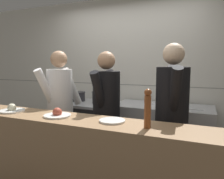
{
  "coord_description": "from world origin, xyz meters",
  "views": [
    {
      "loc": [
        1.24,
        -2.03,
        1.51
      ],
      "look_at": [
        0.06,
        0.73,
        1.15
      ],
      "focal_mm": 35.0,
      "sensor_mm": 36.0,
      "label": 1
    }
  ],
  "objects_px": {
    "chef_head_cook": "(60,106)",
    "sauce_pot": "(100,97)",
    "plated_dish_main": "(12,110)",
    "plated_dish_dessert": "(112,121)",
    "mixing_bowl_steel": "(159,102)",
    "chef_sous": "(106,111)",
    "plated_dish_appetiser": "(57,114)",
    "pepper_mill": "(148,108)",
    "chefs_knife": "(185,109)",
    "oven_range": "(89,128)",
    "stock_pot": "(78,96)",
    "chef_line": "(172,115)"
  },
  "relations": [
    {
      "from": "plated_dish_dessert",
      "to": "mixing_bowl_steel",
      "type": "bearing_deg",
      "value": 82.98
    },
    {
      "from": "sauce_pot",
      "to": "chefs_knife",
      "type": "xyz_separation_m",
      "value": [
        1.32,
        -0.13,
        -0.06
      ]
    },
    {
      "from": "chefs_knife",
      "to": "pepper_mill",
      "type": "distance_m",
      "value": 1.27
    },
    {
      "from": "plated_dish_appetiser",
      "to": "pepper_mill",
      "type": "relative_size",
      "value": 0.83
    },
    {
      "from": "mixing_bowl_steel",
      "to": "chef_sous",
      "type": "distance_m",
      "value": 0.9
    },
    {
      "from": "chefs_knife",
      "to": "plated_dish_dessert",
      "type": "relative_size",
      "value": 1.56
    },
    {
      "from": "oven_range",
      "to": "pepper_mill",
      "type": "xyz_separation_m",
      "value": [
        1.32,
        -1.37,
        0.71
      ]
    },
    {
      "from": "sauce_pot",
      "to": "plated_dish_main",
      "type": "xyz_separation_m",
      "value": [
        -0.44,
        -1.34,
        0.02
      ]
    },
    {
      "from": "oven_range",
      "to": "plated_dish_appetiser",
      "type": "relative_size",
      "value": 3.72
    },
    {
      "from": "plated_dish_dessert",
      "to": "chef_line",
      "type": "relative_size",
      "value": 0.14
    },
    {
      "from": "oven_range",
      "to": "stock_pot",
      "type": "distance_m",
      "value": 0.57
    },
    {
      "from": "chefs_knife",
      "to": "plated_dish_main",
      "type": "height_order",
      "value": "plated_dish_main"
    },
    {
      "from": "mixing_bowl_steel",
      "to": "chef_sous",
      "type": "relative_size",
      "value": 0.15
    },
    {
      "from": "plated_dish_dessert",
      "to": "chef_sous",
      "type": "height_order",
      "value": "chef_sous"
    },
    {
      "from": "chef_line",
      "to": "chef_head_cook",
      "type": "bearing_deg",
      "value": 164.84
    },
    {
      "from": "chefs_knife",
      "to": "plated_dish_appetiser",
      "type": "height_order",
      "value": "plated_dish_appetiser"
    },
    {
      "from": "plated_dish_main",
      "to": "plated_dish_appetiser",
      "type": "xyz_separation_m",
      "value": [
        0.61,
        0.02,
        0.0
      ]
    },
    {
      "from": "plated_dish_main",
      "to": "pepper_mill",
      "type": "bearing_deg",
      "value": -0.64
    },
    {
      "from": "chefs_knife",
      "to": "plated_dish_appetiser",
      "type": "bearing_deg",
      "value": -133.9
    },
    {
      "from": "plated_dish_main",
      "to": "chef_sous",
      "type": "distance_m",
      "value": 1.09
    },
    {
      "from": "chef_sous",
      "to": "sauce_pot",
      "type": "bearing_deg",
      "value": 123.41
    },
    {
      "from": "sauce_pot",
      "to": "plated_dish_appetiser",
      "type": "bearing_deg",
      "value": -82.55
    },
    {
      "from": "chef_sous",
      "to": "chef_line",
      "type": "height_order",
      "value": "chef_line"
    },
    {
      "from": "pepper_mill",
      "to": "sauce_pot",
      "type": "bearing_deg",
      "value": 129.47
    },
    {
      "from": "sauce_pot",
      "to": "chefs_knife",
      "type": "bearing_deg",
      "value": -5.69
    },
    {
      "from": "chef_head_cook",
      "to": "chef_line",
      "type": "distance_m",
      "value": 1.47
    },
    {
      "from": "mixing_bowl_steel",
      "to": "plated_dish_dessert",
      "type": "height_order",
      "value": "plated_dish_dessert"
    },
    {
      "from": "plated_dish_dessert",
      "to": "pepper_mill",
      "type": "distance_m",
      "value": 0.39
    },
    {
      "from": "chefs_knife",
      "to": "plated_dish_appetiser",
      "type": "xyz_separation_m",
      "value": [
        -1.15,
        -1.19,
        0.08
      ]
    },
    {
      "from": "chef_head_cook",
      "to": "sauce_pot",
      "type": "bearing_deg",
      "value": 90.32
    },
    {
      "from": "chef_sous",
      "to": "plated_dish_appetiser",
      "type": "bearing_deg",
      "value": -111.01
    },
    {
      "from": "plated_dish_dessert",
      "to": "chef_sous",
      "type": "xyz_separation_m",
      "value": [
        -0.34,
        0.6,
        -0.06
      ]
    },
    {
      "from": "mixing_bowl_steel",
      "to": "plated_dish_main",
      "type": "distance_m",
      "value": 1.97
    },
    {
      "from": "mixing_bowl_steel",
      "to": "chef_sous",
      "type": "height_order",
      "value": "chef_sous"
    },
    {
      "from": "plated_dish_appetiser",
      "to": "chef_head_cook",
      "type": "height_order",
      "value": "chef_head_cook"
    },
    {
      "from": "stock_pot",
      "to": "sauce_pot",
      "type": "bearing_deg",
      "value": -6.16
    },
    {
      "from": "plated_dish_main",
      "to": "pepper_mill",
      "type": "distance_m",
      "value": 1.56
    },
    {
      "from": "plated_dish_dessert",
      "to": "chef_head_cook",
      "type": "relative_size",
      "value": 0.15
    },
    {
      "from": "oven_range",
      "to": "chef_line",
      "type": "distance_m",
      "value": 1.69
    },
    {
      "from": "plated_dish_main",
      "to": "plated_dish_dessert",
      "type": "distance_m",
      "value": 1.21
    },
    {
      "from": "chef_sous",
      "to": "chef_line",
      "type": "xyz_separation_m",
      "value": [
        0.8,
        -0.04,
        0.04
      ]
    },
    {
      "from": "stock_pot",
      "to": "chef_line",
      "type": "height_order",
      "value": "chef_line"
    },
    {
      "from": "mixing_bowl_steel",
      "to": "pepper_mill",
      "type": "relative_size",
      "value": 0.73
    },
    {
      "from": "pepper_mill",
      "to": "chef_line",
      "type": "xyz_separation_m",
      "value": [
        0.11,
        0.63,
        -0.19
      ]
    },
    {
      "from": "plated_dish_dessert",
      "to": "chef_line",
      "type": "bearing_deg",
      "value": 50.64
    },
    {
      "from": "stock_pot",
      "to": "plated_dish_dessert",
      "type": "bearing_deg",
      "value": -47.72
    },
    {
      "from": "chef_sous",
      "to": "chef_line",
      "type": "distance_m",
      "value": 0.8
    },
    {
      "from": "mixing_bowl_steel",
      "to": "plated_dish_appetiser",
      "type": "relative_size",
      "value": 0.88
    },
    {
      "from": "plated_dish_main",
      "to": "stock_pot",
      "type": "bearing_deg",
      "value": 90.43
    },
    {
      "from": "pepper_mill",
      "to": "chef_sous",
      "type": "relative_size",
      "value": 0.2
    }
  ]
}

